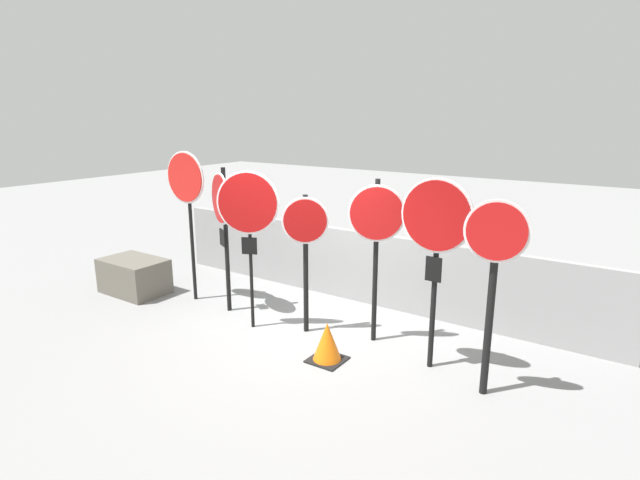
{
  "coord_description": "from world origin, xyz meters",
  "views": [
    {
      "loc": [
        3.96,
        -5.62,
        3.16
      ],
      "look_at": [
        0.15,
        0.0,
        1.44
      ],
      "focal_mm": 28.0,
      "sensor_mm": 36.0,
      "label": 1
    }
  ],
  "objects_px": {
    "stop_sign_0": "(186,189)",
    "storage_crate": "(134,276)",
    "stop_sign_5": "(436,232)",
    "stop_sign_6": "(494,265)",
    "stop_sign_1": "(222,212)",
    "stop_sign_2": "(248,211)",
    "stop_sign_4": "(376,228)",
    "stop_sign_3": "(305,237)",
    "traffic_cone_0": "(327,342)"
  },
  "relations": [
    {
      "from": "stop_sign_3",
      "to": "stop_sign_5",
      "type": "distance_m",
      "value": 1.96
    },
    {
      "from": "stop_sign_3",
      "to": "traffic_cone_0",
      "type": "xyz_separation_m",
      "value": [
        0.75,
        -0.56,
        -1.2
      ]
    },
    {
      "from": "stop_sign_0",
      "to": "stop_sign_5",
      "type": "height_order",
      "value": "stop_sign_0"
    },
    {
      "from": "stop_sign_3",
      "to": "stop_sign_1",
      "type": "bearing_deg",
      "value": 148.74
    },
    {
      "from": "stop_sign_1",
      "to": "storage_crate",
      "type": "xyz_separation_m",
      "value": [
        -2.0,
        -0.3,
        -1.35
      ]
    },
    {
      "from": "stop_sign_0",
      "to": "stop_sign_1",
      "type": "relative_size",
      "value": 1.09
    },
    {
      "from": "storage_crate",
      "to": "traffic_cone_0",
      "type": "bearing_deg",
      "value": -2.72
    },
    {
      "from": "stop_sign_2",
      "to": "stop_sign_6",
      "type": "height_order",
      "value": "stop_sign_2"
    },
    {
      "from": "stop_sign_5",
      "to": "traffic_cone_0",
      "type": "height_order",
      "value": "stop_sign_5"
    },
    {
      "from": "stop_sign_1",
      "to": "stop_sign_3",
      "type": "xyz_separation_m",
      "value": [
        1.58,
        0.06,
        -0.2
      ]
    },
    {
      "from": "stop_sign_2",
      "to": "stop_sign_3",
      "type": "bearing_deg",
      "value": -2.0
    },
    {
      "from": "stop_sign_1",
      "to": "storage_crate",
      "type": "height_order",
      "value": "stop_sign_1"
    },
    {
      "from": "stop_sign_0",
      "to": "stop_sign_2",
      "type": "distance_m",
      "value": 1.69
    },
    {
      "from": "stop_sign_5",
      "to": "storage_crate",
      "type": "relative_size",
      "value": 2.09
    },
    {
      "from": "stop_sign_1",
      "to": "stop_sign_4",
      "type": "height_order",
      "value": "stop_sign_1"
    },
    {
      "from": "traffic_cone_0",
      "to": "stop_sign_4",
      "type": "bearing_deg",
      "value": 74.87
    },
    {
      "from": "stop_sign_2",
      "to": "stop_sign_0",
      "type": "bearing_deg",
      "value": 142.95
    },
    {
      "from": "stop_sign_6",
      "to": "storage_crate",
      "type": "bearing_deg",
      "value": 171.11
    },
    {
      "from": "stop_sign_3",
      "to": "stop_sign_6",
      "type": "distance_m",
      "value": 2.71
    },
    {
      "from": "stop_sign_5",
      "to": "traffic_cone_0",
      "type": "xyz_separation_m",
      "value": [
        -1.18,
        -0.56,
        -1.53
      ]
    },
    {
      "from": "stop_sign_5",
      "to": "stop_sign_3",
      "type": "bearing_deg",
      "value": -178.54
    },
    {
      "from": "stop_sign_6",
      "to": "traffic_cone_0",
      "type": "bearing_deg",
      "value": 179.45
    },
    {
      "from": "stop_sign_0",
      "to": "stop_sign_3",
      "type": "height_order",
      "value": "stop_sign_0"
    },
    {
      "from": "stop_sign_3",
      "to": "stop_sign_2",
      "type": "bearing_deg",
      "value": 170.65
    },
    {
      "from": "stop_sign_0",
      "to": "storage_crate",
      "type": "bearing_deg",
      "value": -163.16
    },
    {
      "from": "traffic_cone_0",
      "to": "storage_crate",
      "type": "distance_m",
      "value": 4.33
    },
    {
      "from": "stop_sign_1",
      "to": "stop_sign_3",
      "type": "bearing_deg",
      "value": 29.95
    },
    {
      "from": "stop_sign_6",
      "to": "stop_sign_0",
      "type": "bearing_deg",
      "value": 167.57
    },
    {
      "from": "stop_sign_4",
      "to": "storage_crate",
      "type": "relative_size",
      "value": 1.98
    },
    {
      "from": "stop_sign_5",
      "to": "storage_crate",
      "type": "distance_m",
      "value": 5.71
    },
    {
      "from": "stop_sign_4",
      "to": "traffic_cone_0",
      "type": "xyz_separation_m",
      "value": [
        -0.23,
        -0.85,
        -1.4
      ]
    },
    {
      "from": "stop_sign_6",
      "to": "storage_crate",
      "type": "xyz_separation_m",
      "value": [
        -6.27,
        -0.12,
        -1.26
      ]
    },
    {
      "from": "stop_sign_5",
      "to": "stop_sign_0",
      "type": "bearing_deg",
      "value": -178.35
    },
    {
      "from": "stop_sign_3",
      "to": "stop_sign_0",
      "type": "bearing_deg",
      "value": 147.07
    },
    {
      "from": "stop_sign_2",
      "to": "storage_crate",
      "type": "xyz_separation_m",
      "value": [
        -2.81,
        -0.01,
        -1.5
      ]
    },
    {
      "from": "stop_sign_1",
      "to": "stop_sign_5",
      "type": "bearing_deg",
      "value": 28.85
    },
    {
      "from": "stop_sign_3",
      "to": "stop_sign_5",
      "type": "xyz_separation_m",
      "value": [
        1.93,
        0.0,
        0.33
      ]
    },
    {
      "from": "stop_sign_0",
      "to": "stop_sign_4",
      "type": "distance_m",
      "value": 3.42
    },
    {
      "from": "stop_sign_1",
      "to": "stop_sign_2",
      "type": "height_order",
      "value": "stop_sign_2"
    },
    {
      "from": "stop_sign_4",
      "to": "stop_sign_6",
      "type": "bearing_deg",
      "value": -42.36
    },
    {
      "from": "stop_sign_4",
      "to": "stop_sign_5",
      "type": "relative_size",
      "value": 0.95
    },
    {
      "from": "stop_sign_5",
      "to": "stop_sign_6",
      "type": "height_order",
      "value": "stop_sign_5"
    },
    {
      "from": "stop_sign_2",
      "to": "traffic_cone_0",
      "type": "height_order",
      "value": "stop_sign_2"
    },
    {
      "from": "stop_sign_0",
      "to": "stop_sign_2",
      "type": "height_order",
      "value": "stop_sign_0"
    },
    {
      "from": "stop_sign_0",
      "to": "traffic_cone_0",
      "type": "distance_m",
      "value": 3.63
    },
    {
      "from": "stop_sign_5",
      "to": "stop_sign_6",
      "type": "bearing_deg",
      "value": -15.93
    },
    {
      "from": "stop_sign_2",
      "to": "traffic_cone_0",
      "type": "xyz_separation_m",
      "value": [
        1.51,
        -0.22,
        -1.55
      ]
    },
    {
      "from": "stop_sign_4",
      "to": "stop_sign_2",
      "type": "bearing_deg",
      "value": 174.73
    },
    {
      "from": "stop_sign_2",
      "to": "stop_sign_4",
      "type": "bearing_deg",
      "value": -6.03
    },
    {
      "from": "stop_sign_0",
      "to": "storage_crate",
      "type": "height_order",
      "value": "stop_sign_0"
    }
  ]
}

